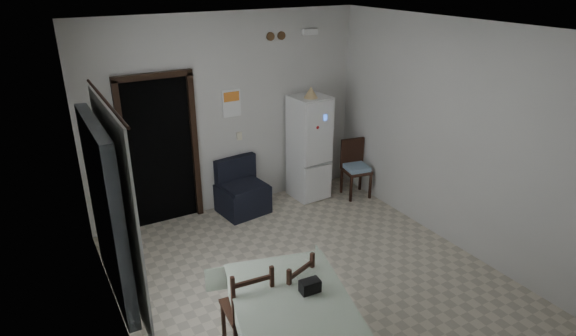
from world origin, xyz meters
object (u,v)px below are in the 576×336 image
Objects in this scene: fridge at (309,148)px; dining_chair_far_right at (287,296)px; navy_seat at (242,187)px; corner_chair at (357,169)px; dining_chair_far_left at (247,306)px.

fridge is 1.74× the size of dining_chair_far_right.
navy_seat is at bearing -126.17° from dining_chair_far_right.
dining_chair_far_right reaches higher than corner_chair.
fridge is 0.85m from corner_chair.
fridge is 2.04× the size of navy_seat.
dining_chair_far_right is at bearing -128.87° from fridge.
dining_chair_far_right is (-0.73, -2.62, 0.07)m from navy_seat.
dining_chair_far_right reaches higher than navy_seat.
navy_seat is at bearing 176.93° from fridge.
dining_chair_far_left is (-2.97, -2.20, 0.04)m from corner_chair.
fridge is 1.64× the size of dining_chair_far_left.
fridge is 3.25m from dining_chair_far_right.
fridge reaches higher than navy_seat.
navy_seat is 2.84m from dining_chair_far_left.
dining_chair_far_right is at bearing -112.93° from navy_seat.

